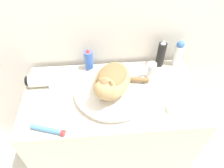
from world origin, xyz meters
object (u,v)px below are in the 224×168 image
Objects in this scene: hair_dryer at (42,80)px; hairspray_can_black at (161,54)px; spray_bottle_trigger at (89,60)px; faucet at (150,70)px; lotion_bottle_white at (178,53)px; cat at (111,80)px; soap_bar at (174,109)px; cream_tube at (48,130)px.

hairspray_can_black is at bearing -170.81° from hair_dryer.
spray_bottle_trigger is 0.81× the size of hairspray_can_black.
lotion_bottle_white is (0.21, 0.12, 0.02)m from faucet.
cat is 0.28m from faucet.
lotion_bottle_white reaches higher than soap_bar.
hairspray_can_black is at bearing 180.00° from lotion_bottle_white.
hair_dryer is (-0.28, -0.13, -0.03)m from spray_bottle_trigger.
spray_bottle_trigger reaches higher than soap_bar.
hairspray_can_black is at bearing 149.60° from cat.
lotion_bottle_white is at bearing 30.42° from cream_tube.
hairspray_can_black is at bearing 0.00° from spray_bottle_trigger.
spray_bottle_trigger is (-0.12, 0.25, -0.05)m from cat.
hair_dryer is at bearing -155.03° from spray_bottle_trigger.
soap_bar is at bearing 159.95° from hair_dryer.
hair_dryer is at bearing -24.30° from faucet.
soap_bar is (0.64, 0.07, -0.00)m from cream_tube.
cream_tube is (-0.77, -0.45, -0.07)m from lotion_bottle_white.
soap_bar is (-0.13, -0.38, -0.08)m from lotion_bottle_white.
hairspray_can_black is at bearing 87.28° from soap_bar.
hairspray_can_black is 1.11× the size of hair_dryer.
spray_bottle_trigger is (-0.57, 0.00, -0.02)m from lotion_bottle_white.
cat is at bearing 157.59° from soap_bar.
faucet is at bearing -128.10° from hairspray_can_black.
hairspray_can_black is (-0.11, 0.00, -0.00)m from lotion_bottle_white.
hairspray_can_black reaches higher than hair_dryer.
cat is 5.10× the size of soap_bar.
hair_dryer is at bearing -83.34° from cat.
hair_dryer is at bearing -170.11° from hairspray_can_black.
spray_bottle_trigger is at bearing 180.00° from hairspray_can_black.
cat reaches higher than hairspray_can_black.
hair_dryer is (-0.40, 0.12, -0.08)m from cat.
hairspray_can_black is 0.75m from hair_dryer.
soap_bar is (0.44, -0.38, -0.06)m from spray_bottle_trigger.
lotion_bottle_white is at bearing 0.00° from hairspray_can_black.
faucet is 0.77× the size of lotion_bottle_white.
soap_bar is at bearing 6.59° from cream_tube.
cat is at bearing 162.52° from hair_dryer.
lotion_bottle_white is at bearing 142.20° from cat.
spray_bottle_trigger reaches higher than faucet.
soap_bar is at bearing -108.92° from lotion_bottle_white.
soap_bar is (0.32, -0.13, -0.11)m from cat.
hairspray_can_black is (0.34, 0.25, -0.03)m from cat.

